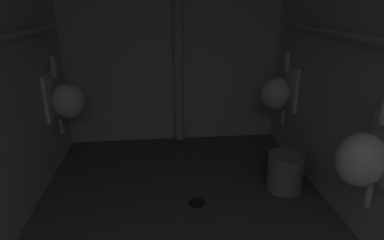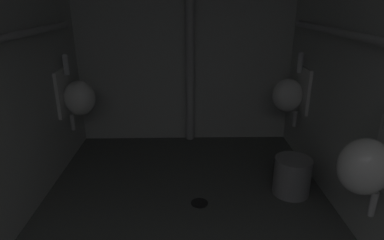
{
  "view_description": "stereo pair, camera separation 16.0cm",
  "coord_description": "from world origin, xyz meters",
  "px_view_note": "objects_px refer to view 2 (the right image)",
  "views": [
    {
      "loc": [
        -0.16,
        0.26,
        1.57
      ],
      "look_at": [
        0.04,
        2.2,
        0.85
      ],
      "focal_mm": 30.64,
      "sensor_mm": 36.0,
      "label": 1
    },
    {
      "loc": [
        -0.0,
        0.26,
        1.57
      ],
      "look_at": [
        0.04,
        2.2,
        0.85
      ],
      "focal_mm": 30.64,
      "sensor_mm": 36.0,
      "label": 2
    }
  ],
  "objects_px": {
    "floor_drain": "(200,203)",
    "urinal_left_mid": "(78,97)",
    "urinal_right_far": "(290,94)",
    "standpipe_back_wall": "(190,33)",
    "urinal_right_mid": "(369,165)",
    "waste_bin": "(293,176)"
  },
  "relations": [
    {
      "from": "urinal_left_mid",
      "to": "urinal_right_mid",
      "type": "relative_size",
      "value": 1.0
    },
    {
      "from": "urinal_right_far",
      "to": "standpipe_back_wall",
      "type": "relative_size",
      "value": 0.31
    },
    {
      "from": "urinal_right_far",
      "to": "urinal_left_mid",
      "type": "bearing_deg",
      "value": -178.6
    },
    {
      "from": "floor_drain",
      "to": "urinal_left_mid",
      "type": "bearing_deg",
      "value": 145.62
    },
    {
      "from": "urinal_left_mid",
      "to": "floor_drain",
      "type": "relative_size",
      "value": 5.39
    },
    {
      "from": "urinal_right_mid",
      "to": "floor_drain",
      "type": "height_order",
      "value": "urinal_right_mid"
    },
    {
      "from": "urinal_right_far",
      "to": "waste_bin",
      "type": "relative_size",
      "value": 2.35
    },
    {
      "from": "urinal_right_mid",
      "to": "standpipe_back_wall",
      "type": "bearing_deg",
      "value": 117.29
    },
    {
      "from": "urinal_right_far",
      "to": "floor_drain",
      "type": "relative_size",
      "value": 5.39
    },
    {
      "from": "urinal_left_mid",
      "to": "waste_bin",
      "type": "xyz_separation_m",
      "value": [
        1.94,
        -0.65,
        -0.52
      ]
    },
    {
      "from": "waste_bin",
      "to": "floor_drain",
      "type": "bearing_deg",
      "value": -169.88
    },
    {
      "from": "urinal_left_mid",
      "to": "urinal_right_mid",
      "type": "bearing_deg",
      "value": -34.41
    },
    {
      "from": "urinal_right_mid",
      "to": "urinal_right_far",
      "type": "distance_m",
      "value": 1.47
    },
    {
      "from": "urinal_right_far",
      "to": "standpipe_back_wall",
      "type": "bearing_deg",
      "value": 156.27
    },
    {
      "from": "urinal_right_far",
      "to": "waste_bin",
      "type": "height_order",
      "value": "urinal_right_far"
    },
    {
      "from": "urinal_right_far",
      "to": "floor_drain",
      "type": "xyz_separation_m",
      "value": [
        -0.93,
        -0.84,
        -0.68
      ]
    },
    {
      "from": "urinal_left_mid",
      "to": "floor_drain",
      "type": "height_order",
      "value": "urinal_left_mid"
    },
    {
      "from": "urinal_left_mid",
      "to": "urinal_right_far",
      "type": "bearing_deg",
      "value": 1.4
    },
    {
      "from": "urinal_left_mid",
      "to": "standpipe_back_wall",
      "type": "xyz_separation_m",
      "value": [
        1.09,
        0.48,
        0.55
      ]
    },
    {
      "from": "urinal_left_mid",
      "to": "standpipe_back_wall",
      "type": "relative_size",
      "value": 0.31
    },
    {
      "from": "urinal_left_mid",
      "to": "urinal_right_far",
      "type": "distance_m",
      "value": 2.08
    },
    {
      "from": "urinal_right_far",
      "to": "standpipe_back_wall",
      "type": "distance_m",
      "value": 1.21
    }
  ]
}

